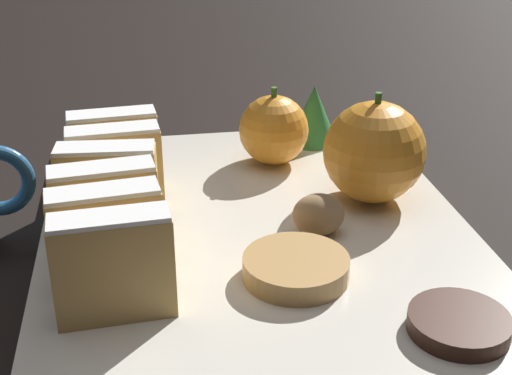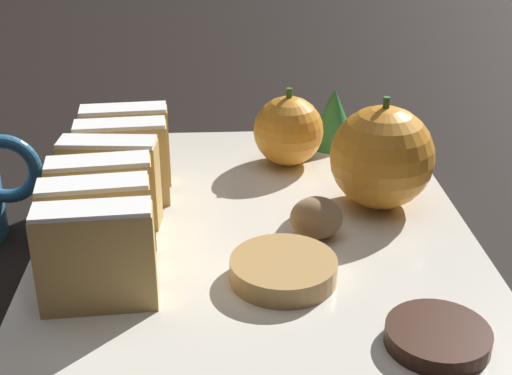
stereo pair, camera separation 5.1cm
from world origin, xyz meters
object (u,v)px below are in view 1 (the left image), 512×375
(walnut, at_px, (318,215))
(chocolate_cookie, at_px, (459,324))
(orange_far, at_px, (374,152))
(orange_near, at_px, (274,130))

(walnut, bearing_deg, chocolate_cookie, -67.48)
(orange_far, relative_size, walnut, 2.33)
(orange_far, bearing_deg, chocolate_cookie, -91.21)
(orange_near, height_order, orange_far, orange_far)
(walnut, height_order, chocolate_cookie, walnut)
(walnut, bearing_deg, orange_near, 93.15)
(orange_near, xyz_separation_m, chocolate_cookie, (0.06, -0.26, -0.02))
(orange_near, bearing_deg, orange_far, -52.97)
(orange_near, relative_size, walnut, 1.83)
(orange_far, bearing_deg, orange_near, 127.03)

